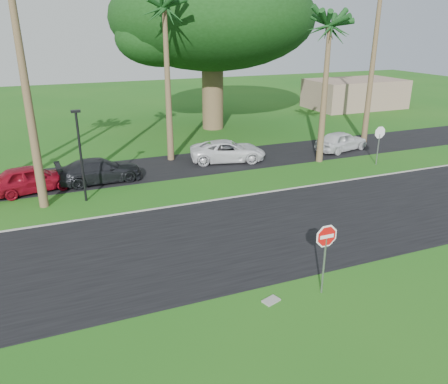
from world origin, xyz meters
name	(u,v)px	position (x,y,z in m)	size (l,w,h in m)	color
ground	(267,255)	(0.00, 0.00, 0.00)	(120.00, 120.00, 0.00)	#1A5816
road	(246,233)	(0.00, 2.00, 0.01)	(120.00, 8.00, 0.02)	black
parking_strip	(177,166)	(0.00, 12.50, 0.01)	(120.00, 5.00, 0.02)	black
curb	(213,200)	(0.00, 6.05, 0.03)	(120.00, 0.12, 0.06)	gray
stop_sign_near	(326,245)	(0.50, -3.00, 1.77)	(1.05, 0.07, 2.62)	gray
stop_sign_far	(379,138)	(12.00, 8.00, 1.77)	(1.05, 0.07, 2.62)	gray
palm_center	(164,12)	(0.00, 14.00, 9.16)	(5.00, 5.00, 10.50)	brown
palm_right_near	(330,29)	(9.00, 10.00, 8.19)	(5.00, 5.00, 9.50)	brown
canopy_tree	(212,18)	(6.00, 22.00, 8.95)	(16.50, 16.50, 13.12)	brown
streetlight_right	(80,150)	(-6.00, 8.50, 2.65)	(0.45, 0.25, 4.64)	black
building_far	(355,94)	(24.00, 26.00, 1.50)	(10.00, 6.00, 3.00)	gray
car_red	(31,179)	(-8.54, 10.89, 0.74)	(1.74, 4.33, 1.47)	maroon
car_dark	(100,171)	(-4.94, 11.13, 0.68)	(1.91, 4.69, 1.36)	black
car_minivan	(228,151)	(3.39, 12.24, 0.68)	(2.27, 4.91, 1.37)	white
car_pickup	(341,141)	(11.87, 11.61, 0.70)	(1.66, 4.13, 1.41)	silver
utility_slab	(271,301)	(-1.30, -2.83, 0.03)	(0.55, 0.35, 0.06)	gray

